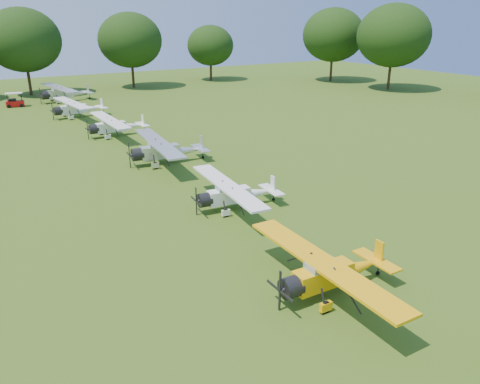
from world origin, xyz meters
The scene contains 9 objects.
ground centered at (0.00, 0.00, 0.00)m, with size 160.00×160.00×0.00m, color #345214.
tree_belt centered at (3.57, 0.16, 8.03)m, with size 137.36×130.27×14.52m.
aircraft_2 centered at (-0.12, -9.77, 1.09)m, with size 5.94×9.44×1.86m.
aircraft_3 centered at (1.33, 0.79, 1.05)m, with size 5.74×9.14×1.79m.
aircraft_4 centered at (1.46, 12.13, 1.21)m, with size 6.63×10.54×2.07m.
aircraft_5 centered at (0.86, 23.68, 1.13)m, with size 6.14×9.74×1.93m.
aircraft_6 centered at (-0.10, 35.43, 1.18)m, with size 6.45×10.26×2.02m.
aircraft_7 centered at (1.02, 47.70, 1.34)m, with size 7.35×11.68×2.29m.
golf_cart centered at (-5.68, 46.90, 0.63)m, with size 2.39×1.71×1.88m.
Camera 1 is at (-12.84, -22.90, 11.48)m, focal length 35.00 mm.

